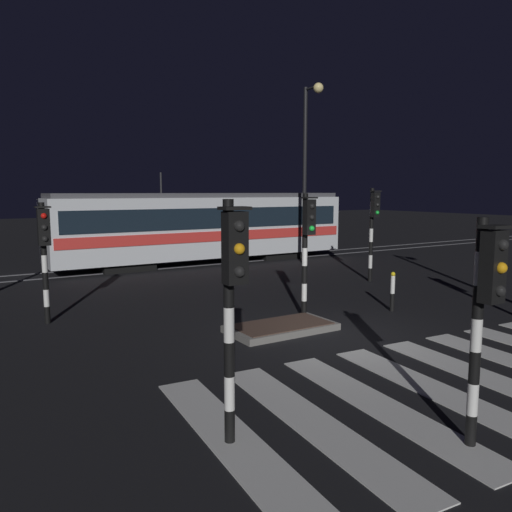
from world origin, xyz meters
The scene contains 13 objects.
ground_plane centered at (0.00, 0.00, 0.00)m, with size 120.00×120.00×0.00m, color black.
rail_near centered at (0.00, 11.68, 0.01)m, with size 80.00×0.12×0.03m, color #59595E.
rail_far centered at (0.00, 13.12, 0.01)m, with size 80.00×0.12×0.03m, color #59595E.
crosswalk_zebra centered at (0.00, -3.47, 0.01)m, with size 9.71×5.31×0.02m.
traffic_island centered at (-0.77, 0.96, 0.09)m, with size 2.56×1.36×0.18m.
traffic_light_median_centre centered at (0.43, 1.56, 2.16)m, with size 0.36×0.42×3.27m.
traffic_light_corner_near_left centered at (-4.39, -3.22, 2.13)m, with size 0.36×0.42×3.22m.
traffic_light_corner_far_left centered at (-5.42, 4.55, 2.01)m, with size 0.36×0.42×3.05m.
traffic_light_kerb_mid_left centered at (-1.74, -4.95, 1.98)m, with size 0.36×0.42×3.00m.
traffic_light_corner_far_right centered at (5.85, 4.71, 2.27)m, with size 0.36×0.42×3.44m.
street_lamp_trackside_right centered at (6.56, 9.62, 4.98)m, with size 0.44×1.21×7.97m.
tram centered at (2.74, 12.40, 1.74)m, with size 14.17×2.58×4.15m.
bollard_island_edge centered at (3.01, 1.02, 0.56)m, with size 0.12×0.12×1.11m.
Camera 1 is at (-7.38, -8.67, 3.31)m, focal length 35.17 mm.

